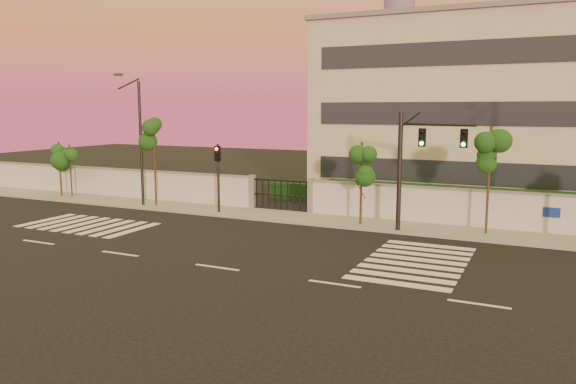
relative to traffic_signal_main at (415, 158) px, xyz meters
name	(u,v)px	position (x,y,z in m)	size (l,w,h in m)	color
ground	(217,267)	(-5.71, -9.34, -3.87)	(120.00, 120.00, 0.00)	black
sidewalk	(317,219)	(-5.71, 1.16, -3.80)	(60.00, 3.00, 0.15)	gray
perimeter_wall	(328,198)	(-5.61, 2.66, -2.80)	(60.00, 0.36, 2.20)	#B8BABF
hedge_row	(360,197)	(-4.55, 5.40, -3.06)	(41.00, 4.25, 1.80)	black
institutional_building	(508,111)	(3.29, 12.65, 2.28)	(24.40, 12.40, 12.25)	#BEB7A1
distant_skyscraper	(400,0)	(-70.71, 270.66, 58.11)	(16.00, 16.00, 118.00)	slate
road_markings	(232,243)	(-7.29, -5.58, -3.87)	(57.00, 7.62, 0.02)	silver
street_tree_a	(70,158)	(-24.48, 1.21, -1.05)	(1.33, 1.06, 3.84)	#382314
street_tree_b	(60,157)	(-25.21, 0.96, -0.94)	(1.59, 1.26, 3.98)	#382314
street_tree_c	(154,142)	(-16.66, 0.70, 0.33)	(1.54, 1.23, 5.72)	#382314
street_tree_d	(362,165)	(-2.96, 0.69, -0.52)	(1.62, 1.29, 4.56)	#382314
street_tree_e	(490,156)	(3.41, 1.15, 0.14)	(1.56, 1.24, 5.46)	#382314
traffic_signal_main	(415,158)	(0.00, 0.00, 0.00)	(3.81, 1.28, 6.13)	black
traffic_signal_secondary	(218,170)	(-11.79, 0.42, -1.20)	(0.33, 0.33, 4.22)	black
streetlight_west	(139,137)	(-17.52, 0.26, 0.65)	(0.50, 2.01, 8.37)	black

